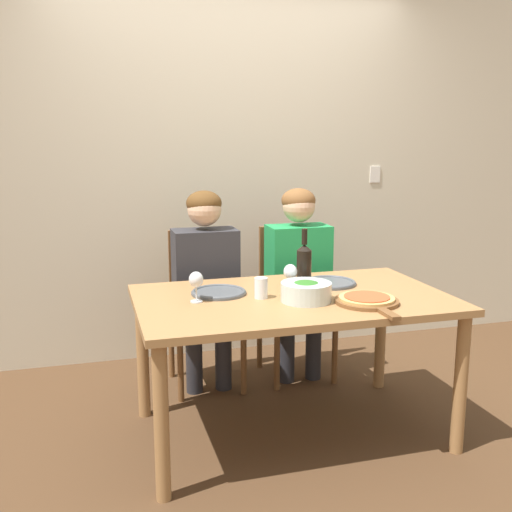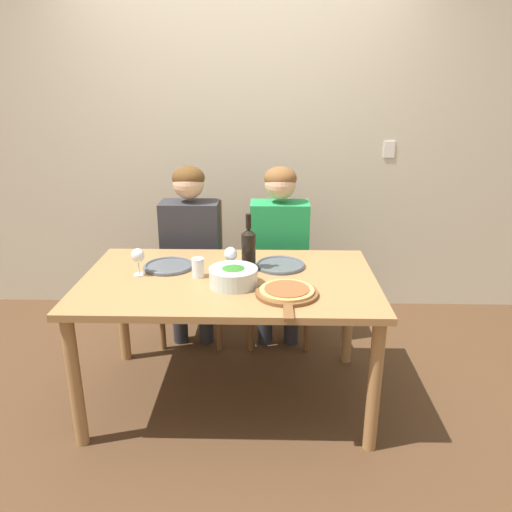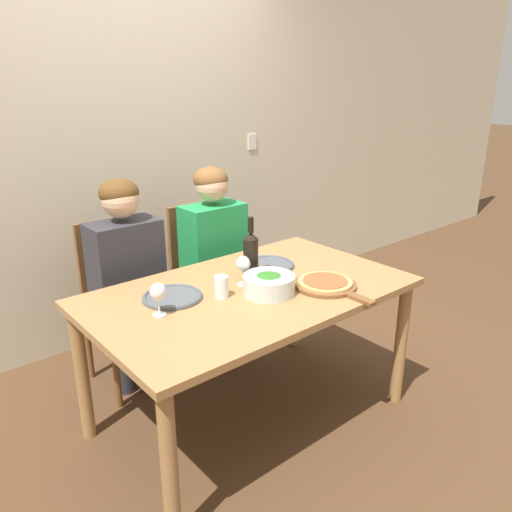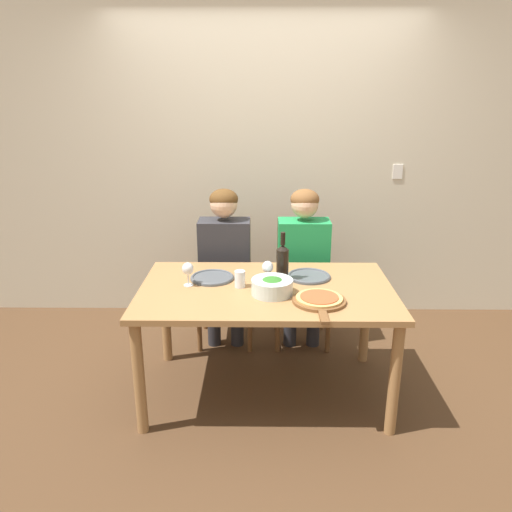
# 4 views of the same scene
# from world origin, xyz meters

# --- Properties ---
(ground_plane) EXTENTS (40.00, 40.00, 0.00)m
(ground_plane) POSITION_xyz_m (0.00, 0.00, 0.00)
(ground_plane) COLOR #4C331E
(back_wall) EXTENTS (10.00, 0.06, 2.70)m
(back_wall) POSITION_xyz_m (0.00, 1.34, 1.35)
(back_wall) COLOR beige
(back_wall) RESTS_ON ground
(dining_table) EXTENTS (1.56, 0.94, 0.74)m
(dining_table) POSITION_xyz_m (0.00, 0.00, 0.65)
(dining_table) COLOR #9E7042
(dining_table) RESTS_ON ground
(chair_left) EXTENTS (0.42, 0.42, 0.96)m
(chair_left) POSITION_xyz_m (-0.31, 0.80, 0.51)
(chair_left) COLOR brown
(chair_left) RESTS_ON ground
(chair_right) EXTENTS (0.42, 0.42, 0.96)m
(chair_right) POSITION_xyz_m (0.28, 0.80, 0.51)
(chair_right) COLOR brown
(chair_right) RESTS_ON ground
(person_woman) EXTENTS (0.47, 0.51, 1.22)m
(person_woman) POSITION_xyz_m (-0.31, 0.69, 0.73)
(person_woman) COLOR #28282D
(person_woman) RESTS_ON ground
(person_man) EXTENTS (0.47, 0.51, 1.22)m
(person_man) POSITION_xyz_m (0.28, 0.69, 0.73)
(person_man) COLOR #28282D
(person_man) RESTS_ON ground
(wine_bottle) EXTENTS (0.08, 0.08, 0.32)m
(wine_bottle) POSITION_xyz_m (0.10, 0.12, 0.87)
(wine_bottle) COLOR black
(wine_bottle) RESTS_ON dining_table
(broccoli_bowl) EXTENTS (0.25, 0.25, 0.10)m
(broccoli_bowl) POSITION_xyz_m (0.03, -0.10, 0.79)
(broccoli_bowl) COLOR silver
(broccoli_bowl) RESTS_ON dining_table
(dinner_plate_left) EXTENTS (0.28, 0.28, 0.02)m
(dinner_plate_left) POSITION_xyz_m (-0.35, 0.14, 0.75)
(dinner_plate_left) COLOR #4C5156
(dinner_plate_left) RESTS_ON dining_table
(dinner_plate_right) EXTENTS (0.28, 0.28, 0.02)m
(dinner_plate_right) POSITION_xyz_m (0.28, 0.18, 0.75)
(dinner_plate_right) COLOR #4C5156
(dinner_plate_right) RESTS_ON dining_table
(pizza_on_board) EXTENTS (0.31, 0.45, 0.04)m
(pizza_on_board) POSITION_xyz_m (0.30, -0.23, 0.76)
(pizza_on_board) COLOR brown
(pizza_on_board) RESTS_ON dining_table
(wine_glass_left) EXTENTS (0.07, 0.07, 0.15)m
(wine_glass_left) POSITION_xyz_m (-0.48, 0.03, 0.85)
(wine_glass_left) COLOR silver
(wine_glass_left) RESTS_ON dining_table
(wine_glass_right) EXTENTS (0.07, 0.07, 0.15)m
(wine_glass_right) POSITION_xyz_m (0.01, 0.06, 0.85)
(wine_glass_right) COLOR silver
(wine_glass_right) RESTS_ON dining_table
(water_tumbler) EXTENTS (0.07, 0.07, 0.10)m
(water_tumbler) POSITION_xyz_m (-0.16, 0.01, 0.79)
(water_tumbler) COLOR silver
(water_tumbler) RESTS_ON dining_table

